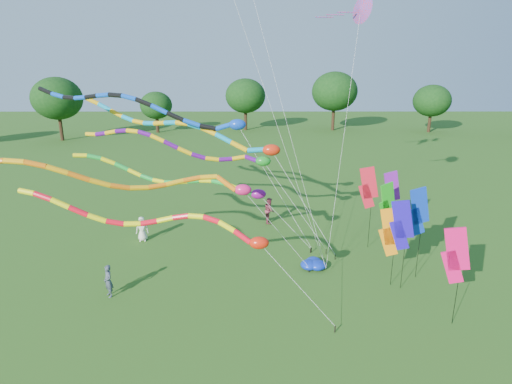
{
  "coord_description": "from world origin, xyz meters",
  "views": [
    {
      "loc": [
        -1.15,
        -15.85,
        10.46
      ],
      "look_at": [
        -1.1,
        2.76,
        4.8
      ],
      "focal_mm": 30.0,
      "sensor_mm": 36.0,
      "label": 1
    }
  ],
  "objects_px": {
    "tube_kite_red": "(171,224)",
    "person_a": "(142,229)",
    "blue_nylon_heap": "(312,265)",
    "tube_kite_orange": "(147,180)",
    "person_c": "(269,210)",
    "person_b": "(108,281)"
  },
  "relations": [
    {
      "from": "tube_kite_red",
      "to": "person_a",
      "type": "height_order",
      "value": "tube_kite_red"
    },
    {
      "from": "blue_nylon_heap",
      "to": "tube_kite_orange",
      "type": "bearing_deg",
      "value": -166.67
    },
    {
      "from": "person_c",
      "to": "tube_kite_orange",
      "type": "bearing_deg",
      "value": 143.21
    },
    {
      "from": "tube_kite_orange",
      "to": "person_c",
      "type": "relative_size",
      "value": 8.26
    },
    {
      "from": "person_b",
      "to": "blue_nylon_heap",
      "type": "bearing_deg",
      "value": 66.52
    },
    {
      "from": "tube_kite_orange",
      "to": "person_c",
      "type": "height_order",
      "value": "tube_kite_orange"
    },
    {
      "from": "tube_kite_red",
      "to": "person_c",
      "type": "xyz_separation_m",
      "value": [
        4.32,
        11.32,
        -3.42
      ]
    },
    {
      "from": "person_c",
      "to": "tube_kite_red",
      "type": "bearing_deg",
      "value": 156.38
    },
    {
      "from": "tube_kite_red",
      "to": "person_b",
      "type": "relative_size",
      "value": 7.95
    },
    {
      "from": "person_b",
      "to": "tube_kite_orange",
      "type": "bearing_deg",
      "value": 76.04
    },
    {
      "from": "person_a",
      "to": "person_c",
      "type": "distance_m",
      "value": 8.41
    },
    {
      "from": "tube_kite_orange",
      "to": "person_a",
      "type": "distance_m",
      "value": 7.51
    },
    {
      "from": "person_b",
      "to": "person_c",
      "type": "xyz_separation_m",
      "value": [
        7.76,
        9.55,
        0.1
      ]
    },
    {
      "from": "tube_kite_red",
      "to": "person_b",
      "type": "bearing_deg",
      "value": 161.38
    },
    {
      "from": "blue_nylon_heap",
      "to": "person_c",
      "type": "height_order",
      "value": "person_c"
    },
    {
      "from": "person_a",
      "to": "person_c",
      "type": "relative_size",
      "value": 0.87
    },
    {
      "from": "tube_kite_orange",
      "to": "blue_nylon_heap",
      "type": "distance_m",
      "value": 9.58
    },
    {
      "from": "blue_nylon_heap",
      "to": "person_b",
      "type": "relative_size",
      "value": 1.03
    },
    {
      "from": "blue_nylon_heap",
      "to": "person_a",
      "type": "height_order",
      "value": "person_a"
    },
    {
      "from": "tube_kite_orange",
      "to": "person_b",
      "type": "bearing_deg",
      "value": -164.97
    },
    {
      "from": "tube_kite_red",
      "to": "person_b",
      "type": "height_order",
      "value": "tube_kite_red"
    },
    {
      "from": "blue_nylon_heap",
      "to": "person_b",
      "type": "xyz_separation_m",
      "value": [
        -9.77,
        -2.77,
        0.57
      ]
    }
  ]
}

